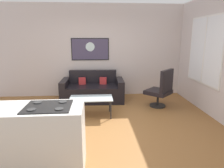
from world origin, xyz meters
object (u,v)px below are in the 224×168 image
object	(u,v)px
coffee_table	(91,99)
couch	(93,91)
wall_painting	(90,49)
armchair	(161,89)

from	to	relation	value
coffee_table	couch	bearing A→B (deg)	89.24
wall_painting	armchair	bearing A→B (deg)	-34.46
couch	coffee_table	xyz separation A→B (m)	(-0.02, -1.20, 0.11)
armchair	coffee_table	bearing A→B (deg)	-165.62
armchair	wall_painting	world-z (taller)	wall_painting
armchair	wall_painting	bearing A→B (deg)	145.54
coffee_table	armchair	world-z (taller)	armchair
couch	wall_painting	bearing A→B (deg)	96.30
armchair	couch	bearing A→B (deg)	157.96
coffee_table	wall_painting	xyz separation A→B (m)	(-0.04, 1.75, 1.05)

